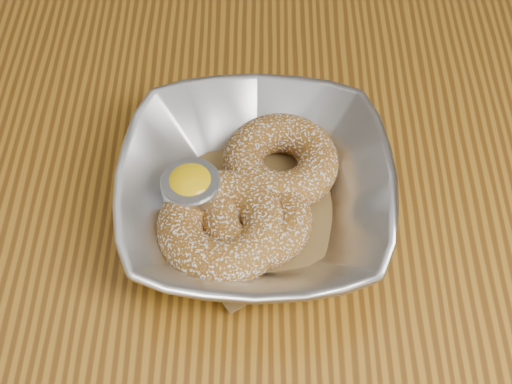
{
  "coord_description": "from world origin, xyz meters",
  "views": [
    {
      "loc": [
        0.07,
        -0.33,
        1.26
      ],
      "look_at": [
        0.07,
        0.01,
        0.78
      ],
      "focal_mm": 50.0,
      "sensor_mm": 36.0,
      "label": 1
    }
  ],
  "objects_px": {
    "donut_back": "(281,162)",
    "ramekin": "(192,193)",
    "donut_extra": "(222,227)",
    "table": "(185,276)",
    "donut_front": "(257,220)",
    "serving_bowl": "(256,194)"
  },
  "relations": [
    {
      "from": "table",
      "to": "serving_bowl",
      "type": "xyz_separation_m",
      "value": [
        0.07,
        0.01,
        0.13
      ]
    },
    {
      "from": "serving_bowl",
      "to": "donut_front",
      "type": "distance_m",
      "value": 0.03
    },
    {
      "from": "serving_bowl",
      "to": "donut_back",
      "type": "height_order",
      "value": "serving_bowl"
    },
    {
      "from": "serving_bowl",
      "to": "ramekin",
      "type": "relative_size",
      "value": 4.65
    },
    {
      "from": "donut_front",
      "to": "donut_extra",
      "type": "xyz_separation_m",
      "value": [
        -0.03,
        -0.01,
        0.0
      ]
    },
    {
      "from": "serving_bowl",
      "to": "donut_extra",
      "type": "xyz_separation_m",
      "value": [
        -0.03,
        -0.03,
        0.0
      ]
    },
    {
      "from": "table",
      "to": "ramekin",
      "type": "bearing_deg",
      "value": 19.31
    },
    {
      "from": "donut_back",
      "to": "ramekin",
      "type": "height_order",
      "value": "ramekin"
    },
    {
      "from": "table",
      "to": "donut_front",
      "type": "relative_size",
      "value": 13.25
    },
    {
      "from": "serving_bowl",
      "to": "donut_back",
      "type": "distance_m",
      "value": 0.04
    },
    {
      "from": "serving_bowl",
      "to": "donut_back",
      "type": "bearing_deg",
      "value": 58.47
    },
    {
      "from": "donut_back",
      "to": "ramekin",
      "type": "xyz_separation_m",
      "value": [
        -0.07,
        -0.04,
        0.01
      ]
    },
    {
      "from": "table",
      "to": "donut_extra",
      "type": "distance_m",
      "value": 0.14
    },
    {
      "from": "serving_bowl",
      "to": "donut_extra",
      "type": "distance_m",
      "value": 0.04
    },
    {
      "from": "donut_extra",
      "to": "donut_front",
      "type": "bearing_deg",
      "value": 16.95
    },
    {
      "from": "donut_extra",
      "to": "ramekin",
      "type": "relative_size",
      "value": 2.16
    },
    {
      "from": "donut_extra",
      "to": "ramekin",
      "type": "xyz_separation_m",
      "value": [
        -0.03,
        0.03,
        0.0
      ]
    },
    {
      "from": "donut_front",
      "to": "donut_extra",
      "type": "relative_size",
      "value": 0.86
    },
    {
      "from": "donut_back",
      "to": "ramekin",
      "type": "bearing_deg",
      "value": -153.44
    },
    {
      "from": "donut_front",
      "to": "serving_bowl",
      "type": "bearing_deg",
      "value": 92.14
    },
    {
      "from": "serving_bowl",
      "to": "donut_front",
      "type": "height_order",
      "value": "serving_bowl"
    },
    {
      "from": "serving_bowl",
      "to": "donut_extra",
      "type": "height_order",
      "value": "serving_bowl"
    }
  ]
}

